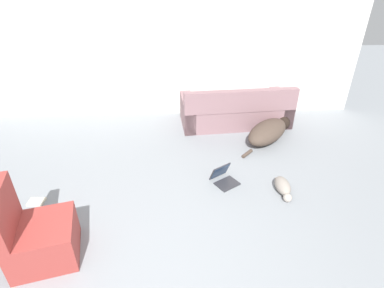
{
  "coord_description": "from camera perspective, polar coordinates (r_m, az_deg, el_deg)",
  "views": [
    {
      "loc": [
        0.43,
        -1.52,
        2.53
      ],
      "look_at": [
        0.6,
        1.69,
        0.65
      ],
      "focal_mm": 28.0,
      "sensor_mm": 36.0,
      "label": 1
    }
  ],
  "objects": [
    {
      "name": "laptop_open",
      "position": [
        4.15,
        5.91,
        -6.16
      ],
      "size": [
        0.43,
        0.44,
        0.23
      ],
      "rotation": [
        0.0,
        0.0,
        0.57
      ],
      "color": "#2D2D33",
      "rests_on": "ground_plane"
    },
    {
      "name": "book_cream",
      "position": [
        4.3,
        -27.51,
        -9.72
      ],
      "size": [
        0.2,
        0.16,
        0.02
      ],
      "rotation": [
        0.0,
        0.0,
        -0.05
      ],
      "color": "beige",
      "rests_on": "ground_plane"
    },
    {
      "name": "cat",
      "position": [
        4.11,
        16.95,
        -7.82
      ],
      "size": [
        0.19,
        0.53,
        0.17
      ],
      "rotation": [
        0.0,
        0.0,
        4.72
      ],
      "color": "gray",
      "rests_on": "ground_plane"
    },
    {
      "name": "dog",
      "position": [
        5.25,
        14.48,
        2.46
      ],
      "size": [
        1.11,
        1.14,
        0.34
      ],
      "rotation": [
        0.0,
        0.0,
        0.8
      ],
      "color": "#4C3D33",
      "rests_on": "ground_plane"
    },
    {
      "name": "side_chair",
      "position": [
        3.4,
        -27.47,
        -15.27
      ],
      "size": [
        0.73,
        0.71,
        0.9
      ],
      "rotation": [
        0.0,
        0.0,
        1.8
      ],
      "color": "#993833",
      "rests_on": "ground_plane"
    },
    {
      "name": "wall_back",
      "position": [
        5.76,
        -7.68,
        17.92
      ],
      "size": [
        7.83,
        0.06,
        2.64
      ],
      "color": "silver",
      "rests_on": "ground_plane"
    },
    {
      "name": "couch",
      "position": [
        5.65,
        8.27,
        6.2
      ],
      "size": [
        2.04,
        0.98,
        0.77
      ],
      "rotation": [
        0.0,
        0.0,
        3.22
      ],
      "color": "gray",
      "rests_on": "ground_plane"
    }
  ]
}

